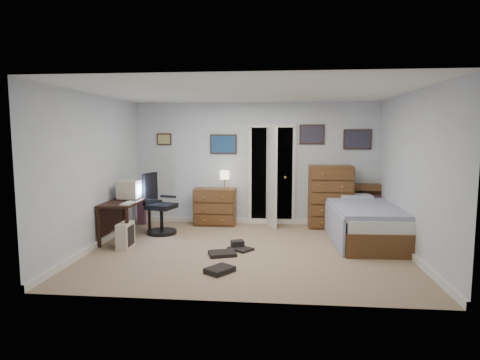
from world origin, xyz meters
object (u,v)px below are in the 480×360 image
object	(u,v)px
computer_desk	(121,209)
low_dresser	(215,207)
office_chair	(158,210)
tall_dresser	(330,197)
bed	(365,222)

from	to	relation	value
computer_desk	low_dresser	bearing A→B (deg)	40.67
low_dresser	office_chair	bearing A→B (deg)	-139.29
low_dresser	tall_dresser	bearing A→B (deg)	-1.20
tall_dresser	bed	distance (m)	1.13
office_chair	bed	distance (m)	3.73
bed	office_chair	bearing A→B (deg)	175.25
tall_dresser	office_chair	bearing A→B (deg)	-165.66
tall_dresser	bed	world-z (taller)	tall_dresser
low_dresser	bed	bearing A→B (deg)	-20.44
computer_desk	tall_dresser	xyz separation A→B (m)	(3.80, 1.25, 0.09)
bed	computer_desk	bearing A→B (deg)	-178.44
office_chair	bed	xyz separation A→B (m)	(3.73, -0.18, -0.11)
computer_desk	bed	bearing A→B (deg)	3.60
computer_desk	bed	world-z (taller)	bed
office_chair	tall_dresser	xyz separation A→B (m)	(3.26, 0.80, 0.18)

